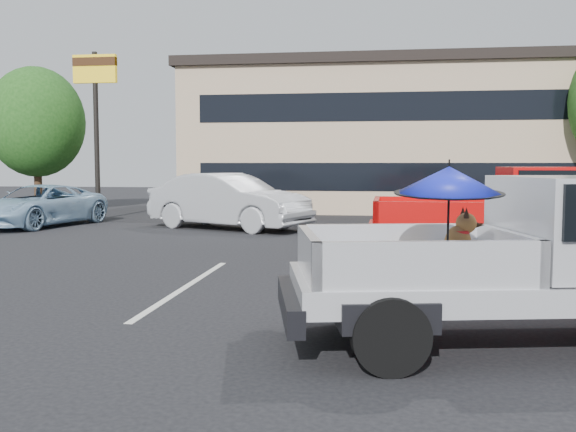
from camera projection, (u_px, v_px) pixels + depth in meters
The scene contains 11 objects.
ground at pixel (368, 323), 8.15m from camera, with size 90.00×90.00×0.00m, color black.
stripe_left at pixel (187, 286), 10.54m from camera, with size 0.12×5.00×0.01m, color silver.
stripe_right at pixel (570, 297), 9.70m from camera, with size 0.12×5.00×0.01m, color silver.
motel_building at pixel (422, 137), 28.32m from camera, with size 20.40×8.40×6.30m.
motel_sign at pixel (95, 90), 22.98m from camera, with size 1.60×0.22×6.00m.
tree_left at pixel (36, 122), 26.58m from camera, with size 3.96×3.96×6.02m.
tree_back at pixel (504, 113), 30.64m from camera, with size 4.68×4.68×7.11m.
silver_pickup at pixel (567, 251), 7.09m from camera, with size 5.97×3.05×2.06m.
red_pickup at pixel (540, 214), 12.06m from camera, with size 5.97×2.28×1.96m.
silver_sedan at pixel (229, 201), 19.82m from camera, with size 1.82×5.23×1.72m, color #AAADB1.
blue_suv at pixel (39, 206), 20.65m from camera, with size 2.22×4.81×1.34m, color #84A8C5.
Camera 1 is at (0.11, -8.08, 2.02)m, focal length 40.00 mm.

